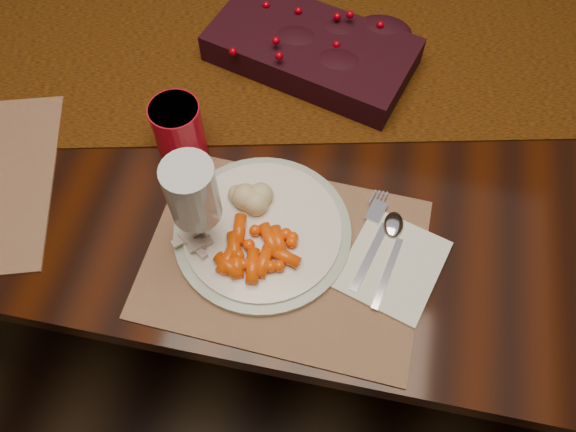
% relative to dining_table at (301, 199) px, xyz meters
% --- Properties ---
extents(floor, '(5.00, 5.00, 0.00)m').
position_rel_dining_table_xyz_m(floor, '(0.00, 0.00, -0.38)').
color(floor, black).
rests_on(floor, ground).
extents(dining_table, '(1.80, 1.00, 0.75)m').
position_rel_dining_table_xyz_m(dining_table, '(0.00, 0.00, 0.00)').
color(dining_table, black).
rests_on(dining_table, floor).
extents(table_runner, '(1.90, 0.79, 0.00)m').
position_rel_dining_table_xyz_m(table_runner, '(0.05, 0.08, 0.38)').
color(table_runner, black).
rests_on(table_runner, dining_table).
extents(centerpiece, '(0.40, 0.28, 0.07)m').
position_rel_dining_table_xyz_m(centerpiece, '(-0.00, 0.07, 0.41)').
color(centerpiece, black).
rests_on(centerpiece, table_runner).
extents(placemat_main, '(0.42, 0.31, 0.00)m').
position_rel_dining_table_xyz_m(placemat_main, '(0.03, -0.33, 0.38)').
color(placemat_main, brown).
rests_on(placemat_main, dining_table).
extents(dinner_plate, '(0.32, 0.32, 0.01)m').
position_rel_dining_table_xyz_m(dinner_plate, '(-0.01, -0.30, 0.39)').
color(dinner_plate, white).
rests_on(dinner_plate, placemat_main).
extents(baby_carrots, '(0.11, 0.09, 0.02)m').
position_rel_dining_table_xyz_m(baby_carrots, '(-0.01, -0.34, 0.40)').
color(baby_carrots, '#F34905').
rests_on(baby_carrots, dinner_plate).
extents(mashed_potatoes, '(0.09, 0.08, 0.04)m').
position_rel_dining_table_xyz_m(mashed_potatoes, '(-0.04, -0.27, 0.41)').
color(mashed_potatoes, '#E9DF91').
rests_on(mashed_potatoes, dinner_plate).
extents(turkey_shreds, '(0.07, 0.07, 0.02)m').
position_rel_dining_table_xyz_m(turkey_shreds, '(-0.10, -0.35, 0.40)').
color(turkey_shreds, beige).
rests_on(turkey_shreds, dinner_plate).
extents(napkin, '(0.17, 0.18, 0.01)m').
position_rel_dining_table_xyz_m(napkin, '(0.19, -0.32, 0.38)').
color(napkin, white).
rests_on(napkin, placemat_main).
extents(fork, '(0.07, 0.16, 0.00)m').
position_rel_dining_table_xyz_m(fork, '(0.15, -0.29, 0.39)').
color(fork, silver).
rests_on(fork, napkin).
extents(spoon, '(0.06, 0.15, 0.00)m').
position_rel_dining_table_xyz_m(spoon, '(0.18, -0.31, 0.39)').
color(spoon, silver).
rests_on(spoon, napkin).
extents(red_cup, '(0.10, 0.10, 0.11)m').
position_rel_dining_table_xyz_m(red_cup, '(-0.17, -0.18, 0.43)').
color(red_cup, '#B60B20').
rests_on(red_cup, placemat_main).
extents(wine_glass, '(0.09, 0.09, 0.19)m').
position_rel_dining_table_xyz_m(wine_glass, '(-0.09, -0.33, 0.47)').
color(wine_glass, '#A5BBC5').
rests_on(wine_glass, dining_table).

